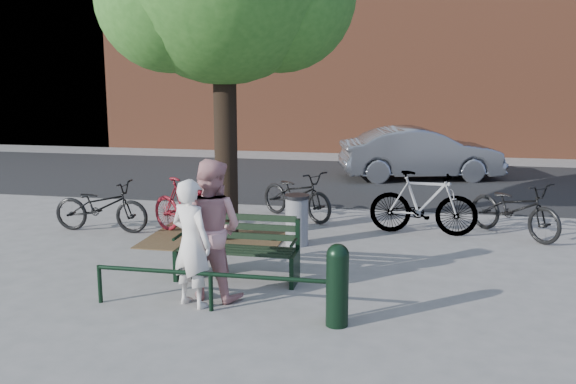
% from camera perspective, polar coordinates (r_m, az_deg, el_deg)
% --- Properties ---
extents(ground, '(90.00, 90.00, 0.00)m').
position_cam_1_polar(ground, '(9.31, -4.53, -7.82)').
color(ground, gray).
rests_on(ground, ground).
extents(dirt_pit, '(2.40, 2.00, 0.02)m').
position_cam_1_polar(dirt_pit, '(11.60, -6.35, -3.98)').
color(dirt_pit, brown).
rests_on(dirt_pit, ground).
extents(road, '(40.00, 7.00, 0.01)m').
position_cam_1_polar(road, '(17.40, 3.07, 1.12)').
color(road, black).
rests_on(road, ground).
extents(park_bench, '(1.74, 0.54, 0.97)m').
position_cam_1_polar(park_bench, '(9.24, -4.44, -4.85)').
color(park_bench, black).
rests_on(park_bench, ground).
extents(guard_railing, '(3.06, 0.06, 0.51)m').
position_cam_1_polar(guard_railing, '(8.09, -6.90, -7.78)').
color(guard_railing, black).
rests_on(guard_railing, ground).
extents(person_left, '(0.71, 0.61, 1.65)m').
position_cam_1_polar(person_left, '(8.20, -8.60, -4.51)').
color(person_left, silver).
rests_on(person_left, ground).
extents(person_right, '(1.03, 0.88, 1.85)m').
position_cam_1_polar(person_right, '(8.44, -6.88, -3.29)').
color(person_right, tan).
rests_on(person_right, ground).
extents(bollard, '(0.27, 0.27, 1.00)m').
position_cam_1_polar(bollard, '(7.59, 4.41, -7.99)').
color(bollard, black).
rests_on(bollard, ground).
extents(litter_bin, '(0.43, 0.43, 0.88)m').
position_cam_1_polar(litter_bin, '(10.95, 0.79, -2.48)').
color(litter_bin, gray).
rests_on(litter_bin, ground).
extents(bicycle_a, '(1.83, 0.66, 0.96)m').
position_cam_1_polar(bicycle_a, '(12.33, -16.27, -1.22)').
color(bicycle_a, black).
rests_on(bicycle_a, ground).
extents(bicycle_b, '(1.76, 1.23, 1.04)m').
position_cam_1_polar(bicycle_b, '(11.69, -9.06, -1.36)').
color(bicycle_b, maroon).
rests_on(bicycle_b, ground).
extents(bicycle_c, '(1.92, 1.61, 0.99)m').
position_cam_1_polar(bicycle_c, '(12.85, 0.79, -0.21)').
color(bicycle_c, black).
rests_on(bicycle_c, ground).
extents(bicycle_d, '(1.97, 0.68, 1.16)m').
position_cam_1_polar(bicycle_d, '(11.88, 11.94, -0.96)').
color(bicycle_d, gray).
rests_on(bicycle_d, ground).
extents(bicycle_e, '(1.84, 1.87, 1.02)m').
position_cam_1_polar(bicycle_e, '(12.20, 19.49, -1.39)').
color(bicycle_e, black).
rests_on(bicycle_e, ground).
extents(parked_car, '(4.54, 2.56, 1.42)m').
position_cam_1_polar(parked_car, '(17.73, 11.71, 3.38)').
color(parked_car, slate).
rests_on(parked_car, ground).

